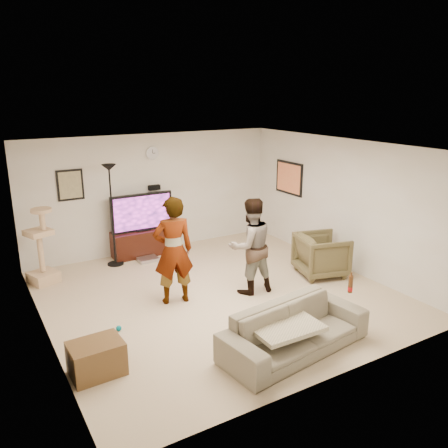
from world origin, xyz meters
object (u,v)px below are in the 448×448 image
cat_tree (40,246)px  person_right (251,246)px  tv_stand (143,242)px  person_left (173,251)px  beer_bottle (351,284)px  tv (142,212)px  side_table (97,358)px  floor_lamp (112,216)px  armchair (321,255)px  sofa (295,330)px

cat_tree → person_right: 3.74m
tv_stand → person_left: person_left is taller
beer_bottle → cat_tree: bearing=130.2°
tv_stand → tv: (0.00, 0.00, 0.66)m
side_table → floor_lamp: bearing=69.0°
beer_bottle → armchair: beer_bottle is taller
person_right → sofa: person_right is taller
floor_lamp → person_left: floor_lamp is taller
tv → cat_tree: cat_tree is taller
tv → person_left: bearing=-98.9°
floor_lamp → tv: bearing=19.4°
tv → person_right: 2.83m
floor_lamp → beer_bottle: floor_lamp is taller
person_right → side_table: size_ratio=2.62×
armchair → side_table: size_ratio=1.37×
tv_stand → tv: size_ratio=0.99×
armchair → side_table: armchair is taller
sofa → tv_stand: bearing=87.6°
tv_stand → sofa: sofa is taller
tv_stand → side_table: size_ratio=2.07×
tv → sofa: (0.38, -4.54, -0.62)m
beer_bottle → side_table: (-3.38, 0.82, -0.53)m
floor_lamp → side_table: floor_lamp is taller
tv_stand → cat_tree: size_ratio=0.94×
cat_tree → armchair: size_ratio=1.61×
person_left → beer_bottle: 2.77m
sofa → side_table: size_ratio=3.34×
armchair → side_table: 4.62m
person_right → sofa: 2.01m
floor_lamp → sofa: floor_lamp is taller
floor_lamp → armchair: floor_lamp is taller
cat_tree → person_left: person_left is taller
tv_stand → armchair: (2.48, -2.73, 0.12)m
cat_tree → person_left: bearing=-48.1°
side_table → person_right: bearing=19.6°
tv → armchair: (2.48, -2.73, -0.54)m
person_right → armchair: person_right is taller
person_left → person_right: bearing=177.7°
cat_tree → side_table: cat_tree is taller
floor_lamp → armchair: bearing=-38.0°
cat_tree → person_right: (3.00, -2.22, 0.13)m
floor_lamp → person_right: floor_lamp is taller
tv → sofa: bearing=-85.2°
person_right → sofa: (-0.53, -1.86, -0.52)m
side_table → cat_tree: bearing=91.1°
person_left → sofa: bearing=120.1°
floor_lamp → person_right: (1.61, -2.43, -0.18)m
person_right → floor_lamp: bearing=-52.7°
tv → sofa: 4.60m
cat_tree → side_table: size_ratio=2.21×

